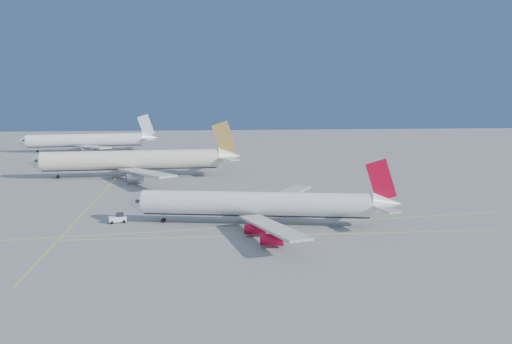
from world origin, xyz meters
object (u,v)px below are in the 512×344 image
at_px(pushback_tug, 118,218).
at_px(airliner_virgin, 261,204).
at_px(airliner_third, 88,140).
at_px(airliner_etihad, 136,160).

bearing_deg(pushback_tug, airliner_virgin, -22.97).
distance_m(airliner_virgin, pushback_tug, 32.01).
relative_size(airliner_third, pushback_tug, 15.12).
bearing_deg(airliner_third, pushback_tug, -82.68).
distance_m(airliner_etihad, pushback_tug, 63.48).
relative_size(airliner_virgin, pushback_tug, 14.63).
bearing_deg(airliner_virgin, airliner_etihad, 127.15).
distance_m(airliner_third, pushback_tug, 141.26).
distance_m(airliner_virgin, airliner_third, 155.90).
height_order(airliner_virgin, pushback_tug, airliner_virgin).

